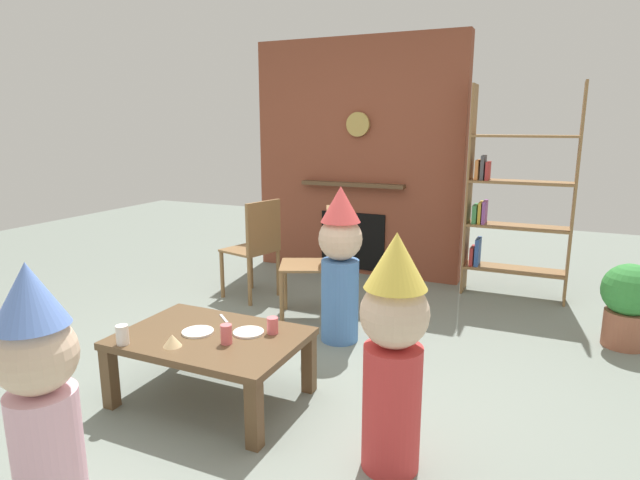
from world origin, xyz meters
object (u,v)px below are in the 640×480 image
(bookshelf, at_px, (512,201))
(paper_plate_front, at_px, (249,332))
(birthday_cake_slice, at_px, (172,340))
(child_with_cone_hat, at_px, (41,393))
(paper_cup_near_right, at_px, (226,334))
(child_by_the_chairs, at_px, (340,261))
(coffee_table, at_px, (211,344))
(potted_plant_tall, at_px, (628,302))
(paper_plate_rear, at_px, (198,332))
(dining_chair_middle, at_px, (317,257))
(child_in_pink, at_px, (393,348))
(paper_cup_center, at_px, (273,325))
(dining_chair_left, at_px, (257,244))
(paper_cup_near_left, at_px, (122,335))

(bookshelf, distance_m, paper_plate_front, 2.87)
(birthday_cake_slice, relative_size, child_with_cone_hat, 0.09)
(paper_cup_near_right, xyz_separation_m, child_by_the_chairs, (0.20, 1.14, 0.15))
(coffee_table, xyz_separation_m, paper_plate_front, (0.18, 0.11, 0.06))
(child_with_cone_hat, bearing_deg, potted_plant_tall, -38.39)
(bookshelf, relative_size, paper_plate_front, 10.86)
(paper_plate_rear, distance_m, dining_chair_middle, 1.45)
(child_with_cone_hat, relative_size, child_in_pink, 0.97)
(paper_cup_center, xyz_separation_m, child_in_pink, (0.80, -0.34, 0.15))
(child_by_the_chairs, bearing_deg, paper_plate_front, 8.15)
(child_in_pink, xyz_separation_m, dining_chair_left, (-1.79, 1.82, -0.07))
(paper_plate_front, relative_size, paper_plate_rear, 0.98)
(paper_plate_front, relative_size, birthday_cake_slice, 1.75)
(child_by_the_chairs, bearing_deg, dining_chair_left, -100.95)
(dining_chair_left, bearing_deg, paper_cup_near_left, 114.38)
(paper_cup_near_left, bearing_deg, bookshelf, 60.15)
(dining_chair_left, bearing_deg, birthday_cake_slice, 122.42)
(bookshelf, height_order, birthday_cake_slice, bookshelf)
(paper_cup_center, relative_size, dining_chair_middle, 0.10)
(coffee_table, xyz_separation_m, dining_chair_middle, (0.00, 1.44, 0.18))
(potted_plant_tall, bearing_deg, paper_cup_near_right, -138.12)
(paper_cup_near_right, bearing_deg, paper_cup_center, 55.10)
(paper_cup_center, distance_m, child_by_the_chairs, 0.93)
(child_in_pink, xyz_separation_m, child_by_the_chairs, (-0.76, 1.25, 0.01))
(paper_plate_front, distance_m, child_in_pink, 0.98)
(paper_plate_front, distance_m, child_by_the_chairs, 1.01)
(paper_plate_front, xyz_separation_m, potted_plant_tall, (2.06, 1.70, -0.07))
(child_with_cone_hat, bearing_deg, paper_plate_front, -8.88)
(paper_plate_front, height_order, birthday_cake_slice, birthday_cake_slice)
(child_in_pink, bearing_deg, child_with_cone_hat, 47.97)
(birthday_cake_slice, relative_size, dining_chair_middle, 0.11)
(paper_cup_near_left, bearing_deg, child_in_pink, 5.01)
(paper_cup_center, height_order, birthday_cake_slice, paper_cup_center)
(bookshelf, xyz_separation_m, coffee_table, (-1.35, -2.68, -0.54))
(dining_chair_left, relative_size, dining_chair_middle, 1.00)
(dining_chair_left, bearing_deg, child_with_cone_hat, 119.17)
(paper_plate_front, distance_m, paper_plate_rear, 0.29)
(bookshelf, bearing_deg, coffee_table, -116.80)
(child_with_cone_hat, xyz_separation_m, child_in_pink, (1.09, 0.89, 0.02))
(paper_plate_front, bearing_deg, paper_cup_center, 24.31)
(paper_plate_rear, xyz_separation_m, child_by_the_chairs, (0.43, 1.09, 0.20))
(paper_cup_near_right, height_order, dining_chair_left, dining_chair_left)
(child_with_cone_hat, distance_m, dining_chair_middle, 2.50)
(paper_plate_rear, height_order, dining_chair_middle, dining_chair_middle)
(paper_plate_front, bearing_deg, paper_plate_rear, -157.03)
(paper_cup_near_left, distance_m, child_in_pink, 1.47)
(birthday_cake_slice, bearing_deg, paper_plate_rear, 87.52)
(child_by_the_chairs, bearing_deg, birthday_cake_slice, -1.06)
(birthday_cake_slice, distance_m, child_by_the_chairs, 1.38)
(paper_cup_near_left, bearing_deg, child_by_the_chairs, 63.10)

